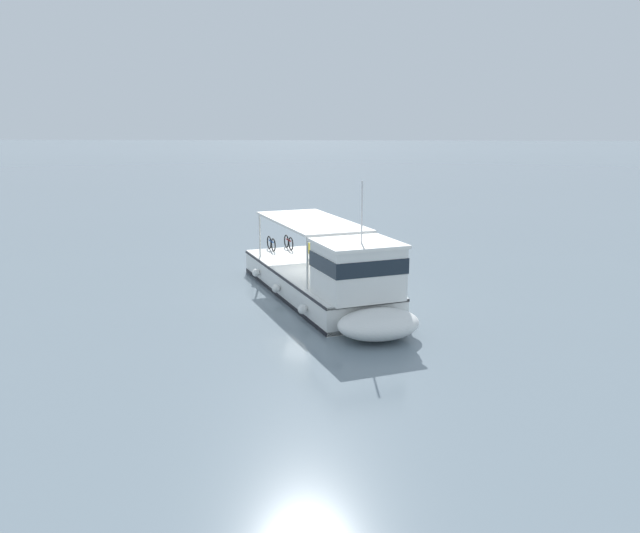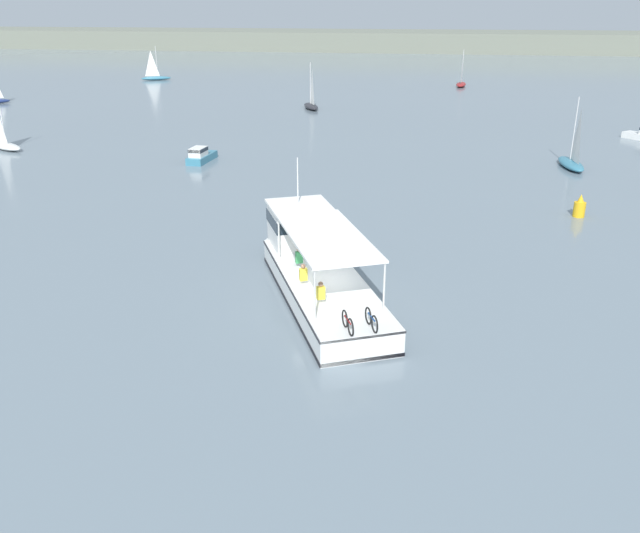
{
  "view_description": "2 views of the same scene",
  "coord_description": "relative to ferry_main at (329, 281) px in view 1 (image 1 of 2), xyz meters",
  "views": [
    {
      "loc": [
        -1.93,
        27.41,
        7.47
      ],
      "look_at": [
        -0.3,
        0.54,
        1.4
      ],
      "focal_mm": 37.12,
      "sensor_mm": 36.0,
      "label": 1
    },
    {
      "loc": [
        4.04,
        -25.34,
        12.11
      ],
      "look_at": [
        -0.3,
        0.54,
        1.4
      ],
      "focal_mm": 36.49,
      "sensor_mm": 36.0,
      "label": 2
    }
  ],
  "objects": [
    {
      "name": "ferry_main",
      "position": [
        0.0,
        0.0,
        0.0
      ],
      "size": [
        8.1,
        12.84,
        5.32
      ],
      "color": "white",
      "rests_on": "ground"
    },
    {
      "name": "ground_plane",
      "position": [
        0.72,
        -1.46,
        -1.02
      ],
      "size": [
        400.0,
        400.0,
        0.0
      ],
      "primitive_type": "plane",
      "color": "slate"
    }
  ]
}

